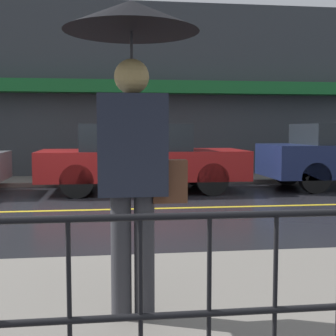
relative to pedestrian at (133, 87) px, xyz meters
The scene contains 7 objects.
ground_plane 5.39m from the pedestrian, 97.98° to the left, with size 80.00×80.00×0.00m, color black.
sidewalk_near 1.82m from the pedestrian, 165.07° to the left, with size 28.00×2.89×0.11m.
sidewalk_far 9.53m from the pedestrian, 94.34° to the left, with size 28.00×1.74×0.11m.
lane_marking 5.39m from the pedestrian, 97.98° to the left, with size 25.20×0.12×0.01m.
building_storefront 10.41m from the pedestrian, 93.92° to the left, with size 28.00×0.85×5.03m.
pedestrian is the anchor object (origin of this frame).
car_red 7.48m from the pedestrian, 85.57° to the left, with size 4.63×1.87×1.54m.
Camera 1 is at (0.53, -8.29, 1.44)m, focal length 50.00 mm.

